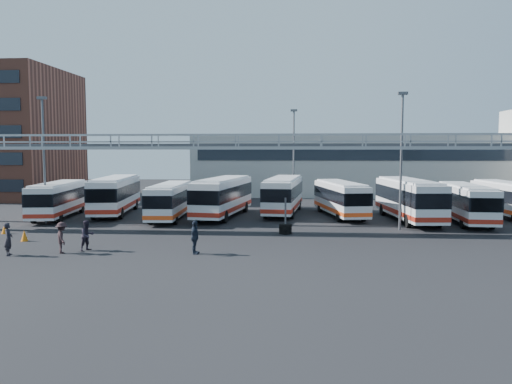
# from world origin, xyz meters

# --- Properties ---
(ground) EXTENTS (140.00, 140.00, 0.00)m
(ground) POSITION_xyz_m (0.00, 0.00, 0.00)
(ground) COLOR black
(ground) RESTS_ON ground
(gantry) EXTENTS (51.40, 5.15, 7.10)m
(gantry) POSITION_xyz_m (0.00, 5.87, 5.51)
(gantry) COLOR #919499
(gantry) RESTS_ON ground
(warehouse) EXTENTS (42.00, 14.00, 8.00)m
(warehouse) POSITION_xyz_m (12.00, 38.00, 4.00)
(warehouse) COLOR #9E9E99
(warehouse) RESTS_ON ground
(light_pole_left) EXTENTS (0.70, 0.35, 10.21)m
(light_pole_left) POSITION_xyz_m (-16.00, 8.00, 5.73)
(light_pole_left) COLOR #4C4F54
(light_pole_left) RESTS_ON ground
(light_pole_mid) EXTENTS (0.70, 0.35, 10.21)m
(light_pole_mid) POSITION_xyz_m (12.00, 7.00, 5.73)
(light_pole_mid) COLOR #4C4F54
(light_pole_mid) RESTS_ON ground
(light_pole_back) EXTENTS (0.70, 0.35, 10.21)m
(light_pole_back) POSITION_xyz_m (4.00, 22.00, 5.73)
(light_pole_back) COLOR #4C4F54
(light_pole_back) RESTS_ON ground
(bus_1) EXTENTS (3.90, 10.53, 3.12)m
(bus_1) POSITION_xyz_m (-16.59, 11.51, 1.73)
(bus_1) COLOR silver
(bus_1) RESTS_ON ground
(bus_2) EXTENTS (4.25, 11.67, 3.47)m
(bus_2) POSITION_xyz_m (-12.49, 14.36, 1.92)
(bus_2) COLOR silver
(bus_2) RESTS_ON ground
(bus_3) EXTENTS (2.82, 10.23, 3.08)m
(bus_3) POSITION_xyz_m (-6.54, 11.38, 1.70)
(bus_3) COLOR silver
(bus_3) RESTS_ON ground
(bus_4) EXTENTS (4.13, 11.72, 3.49)m
(bus_4) POSITION_xyz_m (-2.24, 13.15, 1.93)
(bus_4) COLOR silver
(bus_4) RESTS_ON ground
(bus_5) EXTENTS (3.65, 11.43, 3.41)m
(bus_5) POSITION_xyz_m (3.10, 15.84, 1.89)
(bus_5) COLOR silver
(bus_5) RESTS_ON ground
(bus_6) EXTENTS (4.30, 10.57, 3.13)m
(bus_6) POSITION_xyz_m (8.23, 14.22, 1.73)
(bus_6) COLOR silver
(bus_6) RESTS_ON ground
(bus_7) EXTENTS (3.68, 11.72, 3.50)m
(bus_7) POSITION_xyz_m (13.68, 11.78, 1.94)
(bus_7) COLOR silver
(bus_7) RESTS_ON ground
(bus_8) EXTENTS (2.88, 10.44, 3.14)m
(bus_8) POSITION_xyz_m (18.11, 11.14, 1.74)
(bus_8) COLOR silver
(bus_8) RESTS_ON ground
(bus_9) EXTENTS (3.24, 10.55, 3.16)m
(bus_9) POSITION_xyz_m (22.89, 14.45, 1.75)
(bus_9) COLOR silver
(bus_9) RESTS_ON ground
(pedestrian_a) EXTENTS (0.65, 0.80, 1.87)m
(pedestrian_a) POSITION_xyz_m (-11.96, -4.09, 0.94)
(pedestrian_a) COLOR black
(pedestrian_a) RESTS_ON ground
(pedestrian_b) EXTENTS (1.05, 1.11, 1.81)m
(pedestrian_b) POSITION_xyz_m (-8.09, -2.39, 0.91)
(pedestrian_b) COLOR #251F2C
(pedestrian_b) RESTS_ON ground
(pedestrian_c) EXTENTS (1.20, 1.35, 1.82)m
(pedestrian_c) POSITION_xyz_m (-9.23, -3.26, 0.91)
(pedestrian_c) COLOR black
(pedestrian_c) RESTS_ON ground
(pedestrian_d) EXTENTS (0.52, 1.16, 1.94)m
(pedestrian_d) POSITION_xyz_m (-1.53, -2.87, 0.97)
(pedestrian_d) COLOR #1C2433
(pedestrian_d) RESTS_ON ground
(cone_left) EXTENTS (0.58, 0.58, 0.72)m
(cone_left) POSITION_xyz_m (-13.48, 0.25, 0.36)
(cone_left) COLOR #D1650B
(cone_left) RESTS_ON ground
(cone_right) EXTENTS (0.49, 0.49, 0.73)m
(cone_right) POSITION_xyz_m (-16.48, 2.97, 0.36)
(cone_right) COLOR #D1650B
(cone_right) RESTS_ON ground
(tire_stack) EXTENTS (0.90, 0.90, 2.58)m
(tire_stack) POSITION_xyz_m (3.50, 4.50, 0.44)
(tire_stack) COLOR black
(tire_stack) RESTS_ON ground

